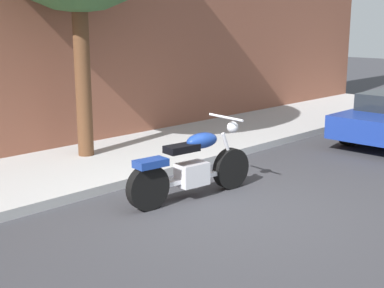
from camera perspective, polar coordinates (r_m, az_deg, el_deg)
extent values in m
plane|color=#38383D|center=(7.12, 3.22, -7.01)|extent=(60.00, 60.00, 0.00)
cube|color=#B0B0B0|center=(9.17, -10.43, -2.16)|extent=(21.70, 2.52, 0.14)
cylinder|color=black|center=(7.91, 4.21, -2.64)|extent=(0.62, 0.21, 0.61)
cylinder|color=black|center=(7.02, -4.76, -4.70)|extent=(0.62, 0.21, 0.61)
cube|color=silver|center=(7.43, 0.00, -3.25)|extent=(0.47, 0.33, 0.32)
cube|color=silver|center=(7.45, 0.00, -3.77)|extent=(1.34, 0.23, 0.06)
ellipsoid|color=navy|center=(7.42, 1.08, 0.38)|extent=(0.55, 0.32, 0.22)
cube|color=black|center=(7.22, -1.11, -0.48)|extent=(0.50, 0.29, 0.10)
cube|color=navy|center=(6.95, -4.47, -2.06)|extent=(0.46, 0.29, 0.10)
cylinder|color=silver|center=(7.80, 3.92, -0.74)|extent=(0.28, 0.08, 0.58)
cylinder|color=silver|center=(7.66, 3.65, 2.88)|extent=(0.12, 0.70, 0.04)
sphere|color=silver|center=(7.78, 4.40, 1.83)|extent=(0.17, 0.17, 0.17)
cylinder|color=silver|center=(7.43, -2.28, -4.06)|extent=(0.81, 0.18, 0.09)
cylinder|color=black|center=(11.14, 16.66, 1.51)|extent=(0.64, 0.23, 0.64)
cylinder|color=brown|center=(9.31, -11.72, 7.90)|extent=(0.27, 0.27, 3.30)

